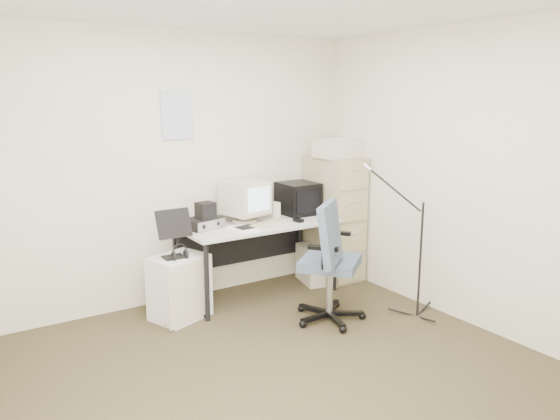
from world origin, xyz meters
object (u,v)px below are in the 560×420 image
filing_cabinet (334,218)px  office_chair (330,260)px  desk (259,259)px  side_cart (179,287)px

filing_cabinet → office_chair: (-0.75, -0.89, -0.11)m
office_chair → desk: bearing=64.1°
side_cart → desk: bearing=-13.0°
filing_cabinet → office_chair: filing_cabinet is taller
filing_cabinet → office_chair: bearing=-130.2°
desk → side_cart: bearing=-173.2°
desk → side_cart: (-0.87, -0.10, -0.08)m
office_chair → side_cart: office_chair is taller
office_chair → side_cart: 1.34m
filing_cabinet → desk: filing_cabinet is taller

